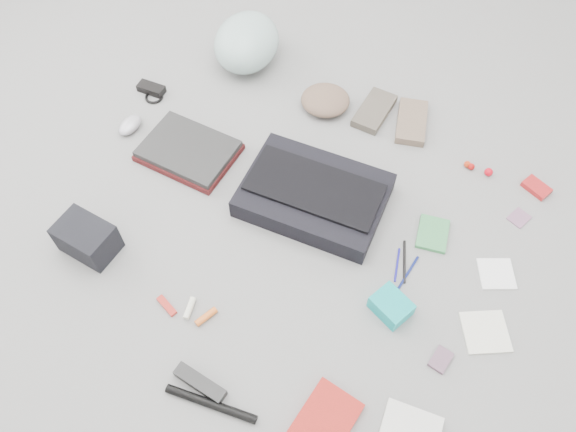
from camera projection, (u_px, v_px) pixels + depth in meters
The scene contains 32 objects.
ground_plane at pixel (288, 224), 1.85m from camera, with size 4.00×4.00×0.00m, color slate.
messenger_bag at pixel (314, 195), 1.87m from camera, with size 0.46×0.33×0.08m, color black.
bag_flap at pixel (314, 187), 1.83m from camera, with size 0.44×0.20×0.01m, color black.
laptop_sleeve at pixel (189, 153), 2.00m from camera, with size 0.32×0.24×0.02m, color #4E1415.
laptop at pixel (188, 149), 1.99m from camera, with size 0.31×0.23×0.02m, color black.
bike_helmet at pixel (247, 42), 2.21m from camera, with size 0.25×0.31×0.19m, color #A8CBC5.
beanie at pixel (325, 100), 2.12m from camera, with size 0.19×0.18×0.06m, color brown.
mitten_left at pixel (374, 111), 2.11m from camera, with size 0.10×0.20×0.03m, color #574F44.
mitten_right at pixel (412, 122), 2.08m from camera, with size 0.10×0.21×0.03m, color #776150.
power_brick at pixel (151, 89), 2.18m from camera, with size 0.11×0.05×0.03m, color black.
cable_coil at pixel (154, 97), 2.16m from camera, with size 0.07×0.07×0.01m, color black.
mouse at pixel (130, 125), 2.06m from camera, with size 0.06×0.11×0.04m, color #A5A3AC.
camera_bag at pixel (87, 238), 1.75m from camera, with size 0.17×0.12×0.11m, color black.
multitool at pixel (167, 306), 1.68m from camera, with size 0.08×0.02×0.01m, color #AF241B.
toiletry_tube_white at pixel (189, 308), 1.67m from camera, with size 0.02×0.02×0.07m, color silver.
toiletry_tube_orange at pixel (206, 317), 1.66m from camera, with size 0.02×0.02×0.07m, color orange.
u_lock at pixel (200, 383), 1.55m from camera, with size 0.16×0.04×0.03m, color black.
bike_pump at pixel (211, 404), 1.52m from camera, with size 0.02×0.02×0.26m, color black.
book_red at pixel (323, 424), 1.49m from camera, with size 0.14×0.21×0.02m, color red.
notepad at pixel (433, 234), 1.82m from camera, with size 0.10×0.13×0.01m, color #39834A.
pen_blue at pixel (397, 265), 1.76m from camera, with size 0.01×0.01×0.12m, color #16138B.
pen_black at pixel (404, 262), 1.77m from camera, with size 0.01×0.01×0.15m, color black.
pen_navy at pixel (408, 273), 1.75m from camera, with size 0.01×0.01×0.14m, color navy.
accordion_wallet at pixel (391, 306), 1.66m from camera, with size 0.11×0.09×0.06m, color #0BA6A5.
card_deck at pixel (441, 360), 1.59m from camera, with size 0.05×0.07×0.01m, color #735166.
napkin_top at pixel (496, 274), 1.75m from camera, with size 0.11×0.11×0.01m, color white.
napkin_bottom at pixel (485, 332), 1.64m from camera, with size 0.13×0.13×0.01m, color silver.
lollipop_a at pixel (467, 164), 1.97m from camera, with size 0.02×0.02×0.02m, color #B62B0D.
lollipop_b at pixel (471, 167), 1.97m from camera, with size 0.02×0.02×0.02m, color #A10D0B.
lollipop_c at pixel (489, 172), 1.95m from camera, with size 0.03×0.03×0.03m, color red.
altoids_tin at pixel (536, 188), 1.92m from camera, with size 0.09×0.06×0.02m, color #AF1D1F.
stamp_sheet at pixel (519, 218), 1.86m from camera, with size 0.06×0.07×0.00m, color #8E5E7E.
Camera 1 is at (0.51, -0.85, 1.56)m, focal length 35.00 mm.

